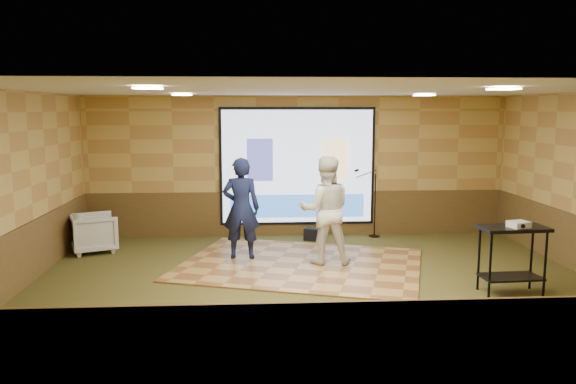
{
  "coord_description": "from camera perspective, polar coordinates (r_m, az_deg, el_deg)",
  "views": [
    {
      "loc": [
        -0.94,
        -8.45,
        2.73
      ],
      "look_at": [
        -0.35,
        1.1,
        1.3
      ],
      "focal_mm": 35.0,
      "sensor_mm": 36.0,
      "label": 1
    }
  ],
  "objects": [
    {
      "name": "banquet_chair",
      "position": [
        11.39,
        -19.1,
        -3.94
      ],
      "size": [
        1.06,
        1.04,
        0.74
      ],
      "primitive_type": "imported",
      "rotation": [
        0.0,
        0.0,
        1.97
      ],
      "color": "gray",
      "rests_on": "ground"
    },
    {
      "name": "av_table",
      "position": [
        8.92,
        21.83,
        -5.12
      ],
      "size": [
        0.97,
        0.51,
        1.02
      ],
      "rotation": [
        0.0,
        0.0,
        0.06
      ],
      "color": "black",
      "rests_on": "ground"
    },
    {
      "name": "mic_stand",
      "position": [
        12.13,
        8.54,
        -2.23
      ],
      "size": [
        0.58,
        0.24,
        1.47
      ],
      "rotation": [
        0.0,
        0.0,
        0.43
      ],
      "color": "black",
      "rests_on": "ground"
    },
    {
      "name": "wainscot_front",
      "position": [
        5.54,
        6.77,
        -15.58
      ],
      "size": [
        9.0,
        0.04,
        0.95
      ],
      "primitive_type": "cube",
      "color": "#4F381A",
      "rests_on": "ground"
    },
    {
      "name": "downlight_nw",
      "position": [
        10.33,
        -10.71,
        9.68
      ],
      "size": [
        0.32,
        0.32,
        0.02
      ],
      "primitive_type": "cube",
      "color": "#FFE5BF",
      "rests_on": "room_shell"
    },
    {
      "name": "projector_screen",
      "position": [
        11.99,
        0.96,
        2.48
      ],
      "size": [
        3.32,
        0.06,
        2.52
      ],
      "color": "black",
      "rests_on": "room_shell"
    },
    {
      "name": "wainscot_left",
      "position": [
        9.44,
        -25.62,
        -6.18
      ],
      "size": [
        0.04,
        7.0,
        0.95
      ],
      "primitive_type": "cube",
      "color": "#4F381A",
      "rests_on": "ground"
    },
    {
      "name": "projector",
      "position": [
        8.81,
        22.39,
        -3.05
      ],
      "size": [
        0.33,
        0.3,
        0.09
      ],
      "primitive_type": "cube",
      "rotation": [
        0.0,
        0.0,
        0.31
      ],
      "color": "silver",
      "rests_on": "av_table"
    },
    {
      "name": "player_left",
      "position": [
        10.15,
        -4.78,
        -1.65
      ],
      "size": [
        0.7,
        0.49,
        1.84
      ],
      "primitive_type": "imported",
      "rotation": [
        0.0,
        0.0,
        3.07
      ],
      "color": "#131A3D",
      "rests_on": "dance_floor"
    },
    {
      "name": "room_shell",
      "position": [
        8.53,
        2.79,
        4.21
      ],
      "size": [
        9.04,
        7.04,
        3.02
      ],
      "color": "tan",
      "rests_on": "ground"
    },
    {
      "name": "ground",
      "position": [
        8.93,
        2.69,
        -9.31
      ],
      "size": [
        9.0,
        9.0,
        0.0
      ],
      "primitive_type": "plane",
      "color": "#333A1A",
      "rests_on": "ground"
    },
    {
      "name": "player_right",
      "position": [
        9.8,
        3.81,
        -1.85
      ],
      "size": [
        0.94,
        0.74,
        1.89
      ],
      "primitive_type": "imported",
      "rotation": [
        0.0,
        0.0,
        3.11
      ],
      "color": "silver",
      "rests_on": "dance_floor"
    },
    {
      "name": "downlight_ne",
      "position": [
        10.73,
        13.66,
        9.54
      ],
      "size": [
        0.32,
        0.32,
        0.02
      ],
      "primitive_type": "cube",
      "color": "#FFE5BF",
      "rests_on": "room_shell"
    },
    {
      "name": "downlight_sw",
      "position": [
        7.07,
        -14.05,
        10.19
      ],
      "size": [
        0.32,
        0.32,
        0.02
      ],
      "primitive_type": "cube",
      "color": "#FFE5BF",
      "rests_on": "room_shell"
    },
    {
      "name": "downlight_se",
      "position": [
        7.63,
        21.05,
        9.74
      ],
      "size": [
        0.32,
        0.32,
        0.02
      ],
      "primitive_type": "cube",
      "color": "#FFE5BF",
      "rests_on": "room_shell"
    },
    {
      "name": "duffel_bag",
      "position": [
        11.76,
        2.74,
        -4.31
      ],
      "size": [
        0.48,
        0.42,
        0.25
      ],
      "primitive_type": "cube",
      "rotation": [
        0.0,
        0.0,
        -0.43
      ],
      "color": "black",
      "rests_on": "ground"
    },
    {
      "name": "dance_floor",
      "position": [
        9.95,
        1.3,
        -7.35
      ],
      "size": [
        4.83,
        4.19,
        0.03
      ],
      "primitive_type": "cube",
      "rotation": [
        0.0,
        0.0,
        -0.3
      ],
      "color": "#A87D3D",
      "rests_on": "ground"
    },
    {
      "name": "wainscot_back",
      "position": [
        12.18,
        0.93,
        -2.18
      ],
      "size": [
        9.0,
        0.04,
        0.95
      ],
      "primitive_type": "cube",
      "color": "#4F381A",
      "rests_on": "ground"
    }
  ]
}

